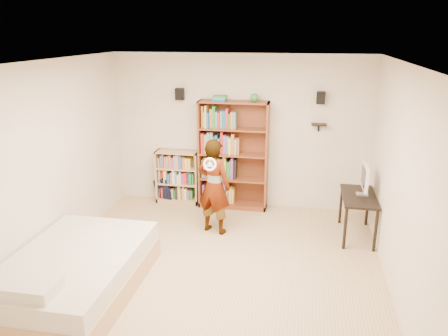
{
  "coord_description": "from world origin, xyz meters",
  "views": [
    {
      "loc": [
        1.1,
        -4.94,
        3.06
      ],
      "look_at": [
        0.07,
        0.6,
        1.27
      ],
      "focal_mm": 35.0,
      "sensor_mm": 36.0,
      "label": 1
    }
  ],
  "objects_px": {
    "computer_desk": "(357,216)",
    "tall_bookshelf": "(233,156)",
    "low_bookshelf": "(178,177)",
    "person": "(214,186)",
    "daybed": "(74,269)"
  },
  "relations": [
    {
      "from": "low_bookshelf",
      "to": "computer_desk",
      "type": "relative_size",
      "value": 0.98
    },
    {
      "from": "daybed",
      "to": "person",
      "type": "height_order",
      "value": "person"
    },
    {
      "from": "computer_desk",
      "to": "tall_bookshelf",
      "type": "bearing_deg",
      "value": 157.98
    },
    {
      "from": "computer_desk",
      "to": "daybed",
      "type": "xyz_separation_m",
      "value": [
        -3.5,
        -2.2,
        -0.02
      ]
    },
    {
      "from": "tall_bookshelf",
      "to": "computer_desk",
      "type": "distance_m",
      "value": 2.32
    },
    {
      "from": "tall_bookshelf",
      "to": "daybed",
      "type": "relative_size",
      "value": 0.88
    },
    {
      "from": "person",
      "to": "low_bookshelf",
      "type": "bearing_deg",
      "value": -32.15
    },
    {
      "from": "low_bookshelf",
      "to": "daybed",
      "type": "height_order",
      "value": "low_bookshelf"
    },
    {
      "from": "low_bookshelf",
      "to": "daybed",
      "type": "distance_m",
      "value": 3.1
    },
    {
      "from": "tall_bookshelf",
      "to": "computer_desk",
      "type": "bearing_deg",
      "value": -22.02
    },
    {
      "from": "low_bookshelf",
      "to": "person",
      "type": "xyz_separation_m",
      "value": [
        0.91,
        -1.1,
        0.27
      ]
    },
    {
      "from": "computer_desk",
      "to": "person",
      "type": "height_order",
      "value": "person"
    },
    {
      "from": "low_bookshelf",
      "to": "daybed",
      "type": "bearing_deg",
      "value": -97.41
    },
    {
      "from": "daybed",
      "to": "tall_bookshelf",
      "type": "bearing_deg",
      "value": 64.73
    },
    {
      "from": "tall_bookshelf",
      "to": "person",
      "type": "distance_m",
      "value": 1.09
    }
  ]
}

